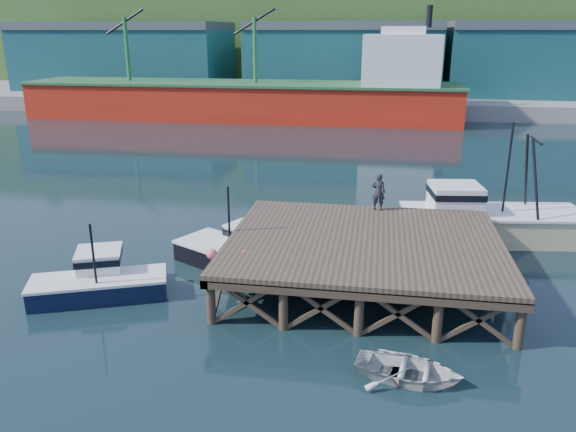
% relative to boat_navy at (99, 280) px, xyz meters
% --- Properties ---
extents(ground, '(300.00, 300.00, 0.00)m').
position_rel_boat_navy_xyz_m(ground, '(5.66, 3.11, -0.71)').
color(ground, black).
rests_on(ground, ground).
extents(wharf, '(12.00, 10.00, 2.62)m').
position_rel_boat_navy_xyz_m(wharf, '(11.16, 2.92, 1.23)').
color(wharf, brown).
rests_on(wharf, ground).
extents(far_quay, '(160.00, 40.00, 2.00)m').
position_rel_boat_navy_xyz_m(far_quay, '(5.66, 73.11, 0.29)').
color(far_quay, gray).
rests_on(far_quay, ground).
extents(warehouse_left, '(32.00, 16.00, 9.00)m').
position_rel_boat_navy_xyz_m(warehouse_left, '(-29.34, 68.11, 5.79)').
color(warehouse_left, '#1A5658').
rests_on(warehouse_left, far_quay).
extents(warehouse_mid, '(28.00, 16.00, 9.00)m').
position_rel_boat_navy_xyz_m(warehouse_mid, '(5.66, 68.11, 5.79)').
color(warehouse_mid, '#1A5658').
rests_on(warehouse_mid, far_quay).
extents(warehouse_right, '(30.00, 16.00, 9.00)m').
position_rel_boat_navy_xyz_m(warehouse_right, '(35.66, 68.11, 5.79)').
color(warehouse_right, '#1A5658').
rests_on(warehouse_right, far_quay).
extents(cargo_ship, '(55.50, 10.00, 13.75)m').
position_rel_boat_navy_xyz_m(cargo_ship, '(-2.80, 51.11, 2.60)').
color(cargo_ship, red).
rests_on(cargo_ship, ground).
extents(hillside, '(220.00, 50.00, 22.00)m').
position_rel_boat_navy_xyz_m(hillside, '(5.66, 103.11, 10.29)').
color(hillside, '#2D511E').
rests_on(hillside, ground).
extents(boat_navy, '(6.00, 4.14, 3.53)m').
position_rel_boat_navy_xyz_m(boat_navy, '(0.00, 0.00, 0.00)').
color(boat_navy, black).
rests_on(boat_navy, ground).
extents(boat_black, '(7.21, 6.16, 4.23)m').
position_rel_boat_navy_xyz_m(boat_black, '(5.44, 4.00, 0.07)').
color(boat_black, black).
rests_on(boat_black, ground).
extents(trawler, '(9.99, 4.64, 6.44)m').
position_rel_boat_navy_xyz_m(trawler, '(17.68, 9.80, 0.62)').
color(trawler, '#D5C48A').
rests_on(trawler, ground).
extents(dinghy, '(3.87, 3.08, 0.72)m').
position_rel_boat_navy_xyz_m(dinghy, '(12.91, -4.17, -0.35)').
color(dinghy, silver).
rests_on(dinghy, ground).
extents(dockworker, '(0.76, 0.57, 1.91)m').
position_rel_boat_navy_xyz_m(dockworker, '(11.68, 7.51, 2.37)').
color(dockworker, black).
rests_on(dockworker, wharf).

